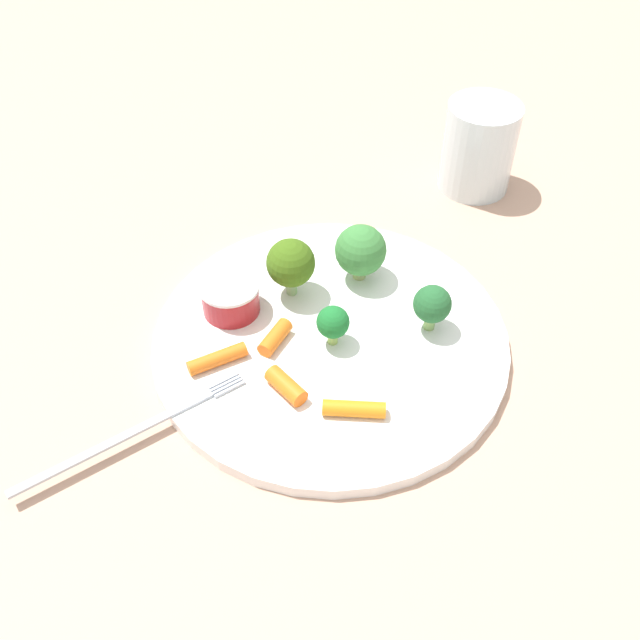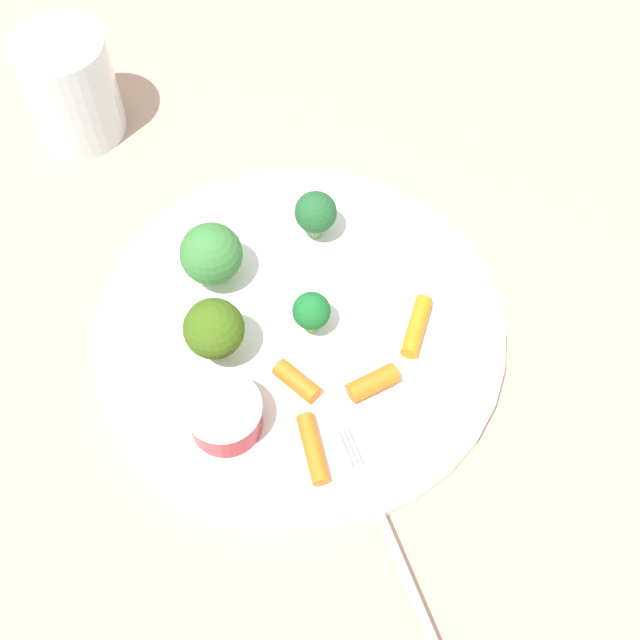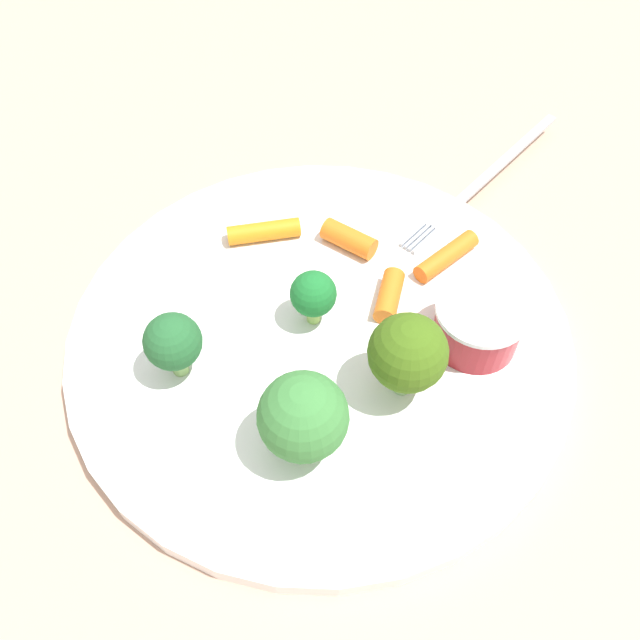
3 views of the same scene
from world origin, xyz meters
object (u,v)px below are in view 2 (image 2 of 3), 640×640
at_px(broccoli_floret_2, 211,254).
at_px(drinking_glass, 70,87).
at_px(broccoli_floret_3, 311,315).
at_px(plate, 300,331).
at_px(fork, 396,553).
at_px(carrot_stick_1, 417,329).
at_px(carrot_stick_2, 303,381).
at_px(sauce_cup, 225,415).
at_px(broccoli_floret_0, 316,213).
at_px(broccoli_floret_1, 214,329).
at_px(carrot_stick_0, 373,383).
at_px(carrot_stick_3, 313,449).

distance_m(broccoli_floret_2, drinking_glass, 0.21).
height_order(broccoli_floret_3, drinking_glass, drinking_glass).
xyz_separation_m(plate, fork, (-0.17, -0.07, 0.01)).
bearing_deg(plate, broccoli_floret_2, 57.95).
height_order(carrot_stick_1, carrot_stick_2, same).
xyz_separation_m(sauce_cup, broccoli_floret_3, (0.08, -0.06, 0.01)).
distance_m(broccoli_floret_0, broccoli_floret_2, 0.09).
relative_size(broccoli_floret_1, broccoli_floret_2, 1.03).
xyz_separation_m(carrot_stick_2, drinking_glass, (0.25, 0.20, 0.03)).
xyz_separation_m(carrot_stick_0, carrot_stick_3, (-0.05, 0.04, -0.00)).
relative_size(broccoli_floret_1, carrot_stick_1, 1.18).
bearing_deg(carrot_stick_2, broccoli_floret_1, 68.60).
bearing_deg(broccoli_floret_3, plate, 73.28).
distance_m(broccoli_floret_0, drinking_glass, 0.24).
bearing_deg(broccoli_floret_0, broccoli_floret_1, 148.40).
relative_size(plate, broccoli_floret_1, 5.31).
relative_size(plate, fork, 1.69).
bearing_deg(carrot_stick_0, broccoli_floret_2, 53.40).
height_order(carrot_stick_2, fork, carrot_stick_2).
bearing_deg(carrot_stick_2, plate, 5.19).
bearing_deg(carrot_stick_1, drinking_glass, 54.34).
bearing_deg(fork, carrot_stick_1, -5.88).
distance_m(carrot_stick_0, carrot_stick_2, 0.05).
xyz_separation_m(broccoli_floret_1, drinking_glass, (0.23, 0.14, 0.00)).
bearing_deg(broccoli_floret_0, drinking_glass, 60.66).
distance_m(carrot_stick_2, carrot_stick_3, 0.05).
bearing_deg(plate, carrot_stick_0, -131.58).
bearing_deg(broccoli_floret_2, carrot_stick_1, -106.08).
height_order(carrot_stick_1, fork, carrot_stick_1).
distance_m(broccoli_floret_3, carrot_stick_0, 0.07).
xyz_separation_m(broccoli_floret_3, carrot_stick_1, (0.00, -0.08, -0.02)).
bearing_deg(carrot_stick_3, drinking_glass, 35.22).
bearing_deg(carrot_stick_0, carrot_stick_1, -35.22).
distance_m(sauce_cup, carrot_stick_0, 0.11).
distance_m(broccoli_floret_3, carrot_stick_1, 0.08).
relative_size(broccoli_floret_3, carrot_stick_2, 1.07).
relative_size(broccoli_floret_0, carrot_stick_3, 0.90).
distance_m(broccoli_floret_2, carrot_stick_2, 0.12).
height_order(broccoli_floret_1, broccoli_floret_3, broccoli_floret_1).
bearing_deg(plate, carrot_stick_2, -174.81).
distance_m(broccoli_floret_1, carrot_stick_2, 0.07).
relative_size(broccoli_floret_2, drinking_glass, 0.58).
xyz_separation_m(broccoli_floret_0, carrot_stick_0, (-0.13, -0.05, -0.02)).
xyz_separation_m(broccoli_floret_3, fork, (-0.17, -0.06, -0.02)).
bearing_deg(broccoli_floret_3, carrot_stick_3, -177.31).
bearing_deg(carrot_stick_2, sauce_cup, 121.22).
bearing_deg(plate, carrot_stick_3, -172.37).
bearing_deg(carrot_stick_0, drinking_glass, 45.32).
height_order(broccoli_floret_2, drinking_glass, drinking_glass).
relative_size(broccoli_floret_3, carrot_stick_1, 0.79).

